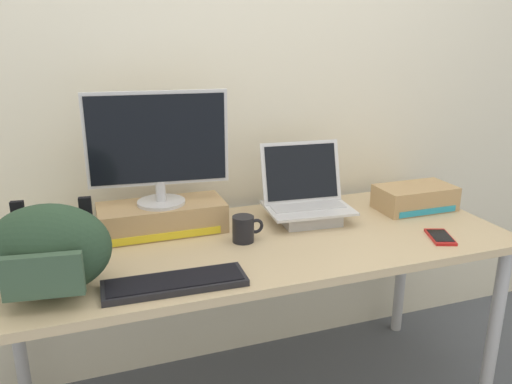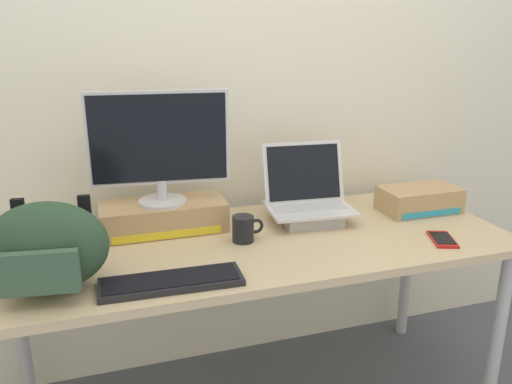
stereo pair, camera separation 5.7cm
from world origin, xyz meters
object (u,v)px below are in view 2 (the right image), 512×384
cell_phone (442,239)px  plush_toy (48,230)px  desktop_monitor (159,145)px  messenger_backpack (47,247)px  open_laptop (308,206)px  toner_box_cyan (419,199)px  coffee_mug (244,229)px  toner_box_yellow (163,216)px  external_keyboard (171,282)px

cell_phone → plush_toy: size_ratio=1.66×
desktop_monitor → plush_toy: size_ratio=5.20×
desktop_monitor → messenger_backpack: bearing=-129.6°
messenger_backpack → cell_phone: 1.32m
open_laptop → plush_toy: open_laptop is taller
messenger_backpack → toner_box_cyan: 1.45m
desktop_monitor → cell_phone: 1.07m
coffee_mug → plush_toy: bearing=163.3°
desktop_monitor → toner_box_cyan: (1.04, -0.10, -0.28)m
toner_box_yellow → coffee_mug: bearing=-37.3°
open_laptop → toner_box_cyan: open_laptop is taller
toner_box_yellow → cell_phone: bearing=-23.4°
toner_box_yellow → plush_toy: size_ratio=4.77×
coffee_mug → cell_phone: (0.68, -0.21, -0.04)m
toner_box_yellow → open_laptop: bearing=-6.7°
toner_box_cyan → desktop_monitor: bearing=174.5°
toner_box_yellow → desktop_monitor: (-0.00, -0.00, 0.27)m
external_keyboard → messenger_backpack: messenger_backpack is taller
cell_phone → plush_toy: bearing=-176.8°
desktop_monitor → external_keyboard: (-0.04, -0.45, -0.32)m
messenger_backpack → toner_box_cyan: bearing=18.4°
toner_box_yellow → open_laptop: open_laptop is taller
plush_toy → external_keyboard: bearing=-51.0°
external_keyboard → open_laptop: bearing=34.4°
plush_toy → toner_box_cyan: 1.45m
open_laptop → plush_toy: (-0.97, 0.07, -0.01)m
plush_toy → toner_box_cyan: size_ratio=0.30×
toner_box_yellow → cell_phone: toner_box_yellow is taller
external_keyboard → toner_box_cyan: 1.14m
toner_box_yellow → coffee_mug: toner_box_yellow is taller
open_laptop → toner_box_cyan: bearing=0.3°
messenger_backpack → coffee_mug: messenger_backpack is taller
plush_toy → toner_box_yellow: bearing=-0.4°
coffee_mug → toner_box_cyan: 0.79m
external_keyboard → toner_box_yellow: bearing=86.8°
toner_box_yellow → plush_toy: (-0.41, 0.00, -0.01)m
toner_box_yellow → desktop_monitor: desktop_monitor is taller
open_laptop → external_keyboard: open_laptop is taller
toner_box_yellow → desktop_monitor: 0.27m
desktop_monitor → messenger_backpack: desktop_monitor is taller
coffee_mug → desktop_monitor: bearing=142.9°
desktop_monitor → external_keyboard: bearing=-89.1°
coffee_mug → toner_box_cyan: (0.79, 0.09, 0.00)m
toner_box_yellow → toner_box_cyan: bearing=-5.6°
external_keyboard → plush_toy: size_ratio=4.39×
toner_box_yellow → messenger_backpack: bearing=-135.6°
desktop_monitor → messenger_backpack: size_ratio=1.37×
coffee_mug → external_keyboard: bearing=-139.9°
toner_box_yellow → toner_box_cyan: 1.05m
external_keyboard → cell_phone: bearing=4.4°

